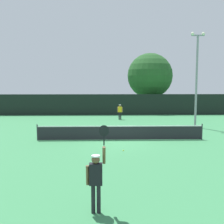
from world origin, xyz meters
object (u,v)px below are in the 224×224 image
at_px(player_serving, 96,175).
at_px(large_tree, 150,76).
at_px(light_pole, 197,74).
at_px(player_receiving, 120,110).
at_px(parked_car_mid, 176,103).
at_px(tennis_ball, 123,150).
at_px(parked_car_near, 154,104).

bearing_deg(player_serving, large_tree, 77.66).
bearing_deg(light_pole, player_receiving, 139.91).
height_order(light_pole, large_tree, light_pole).
xyz_separation_m(player_receiving, parked_car_mid, (9.08, 12.71, -0.16)).
height_order(tennis_ball, light_pole, light_pole).
xyz_separation_m(player_serving, player_receiving, (1.88, 20.71, -0.22)).
height_order(player_serving, parked_car_near, player_serving).
xyz_separation_m(player_serving, large_tree, (6.21, 28.40, 3.52)).
xyz_separation_m(large_tree, parked_car_mid, (4.75, 5.03, -3.90)).
distance_m(tennis_ball, light_pole, 11.49).
bearing_deg(player_receiving, parked_car_mid, -125.54).
bearing_deg(large_tree, tennis_ball, -103.14).
distance_m(player_serving, tennis_ball, 7.59).
relative_size(player_receiving, parked_car_near, 0.37).
xyz_separation_m(parked_car_near, parked_car_mid, (3.55, 2.04, 0.00)).
relative_size(player_serving, player_receiving, 1.68).
xyz_separation_m(tennis_ball, large_tree, (4.90, 21.01, 4.64)).
bearing_deg(player_receiving, player_serving, 84.81).
distance_m(player_serving, parked_car_near, 32.25).
distance_m(tennis_ball, parked_car_mid, 27.78).
height_order(player_receiving, large_tree, large_tree).
xyz_separation_m(player_serving, light_pole, (8.04, 15.53, 3.40)).
bearing_deg(large_tree, player_receiving, -119.40).
bearing_deg(parked_car_mid, light_pole, -105.77).
xyz_separation_m(light_pole, large_tree, (-1.83, 12.87, 0.12)).
distance_m(light_pole, parked_car_mid, 18.52).
distance_m(player_serving, light_pole, 17.81).
distance_m(player_serving, player_receiving, 20.80).
relative_size(light_pole, parked_car_mid, 1.82).
distance_m(light_pole, large_tree, 13.00).
bearing_deg(player_serving, player_receiving, 84.81).
xyz_separation_m(tennis_ball, light_pole, (6.73, 8.14, 4.52)).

